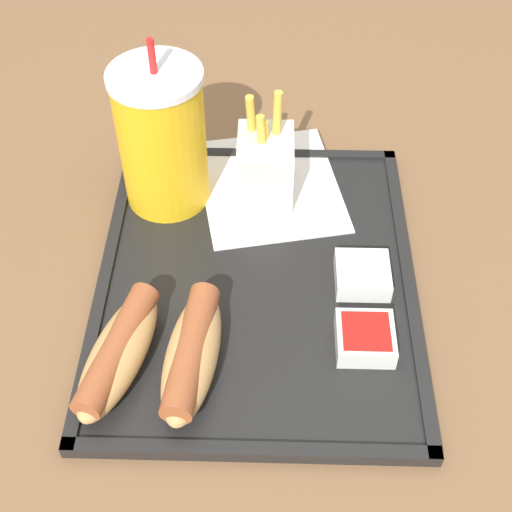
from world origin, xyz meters
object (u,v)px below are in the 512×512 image
at_px(soda_cup, 162,138).
at_px(hot_dog_far, 118,352).
at_px(hot_dog_near, 191,354).
at_px(sauce_cup_ketchup, 365,338).
at_px(sauce_cup_mayo, 362,274).
at_px(fries_carton, 265,165).

height_order(soda_cup, hot_dog_far, soda_cup).
distance_m(hot_dog_near, sauce_cup_ketchup, 0.16).
height_order(hot_dog_near, sauce_cup_mayo, hot_dog_near).
distance_m(soda_cup, hot_dog_near, 0.23).
bearing_deg(hot_dog_near, sauce_cup_mayo, -56.55).
bearing_deg(fries_carton, sauce_cup_ketchup, -155.26).
bearing_deg(soda_cup, hot_dog_far, 175.35).
bearing_deg(sauce_cup_mayo, sauce_cup_ketchup, 177.59).
distance_m(fries_carton, sauce_cup_mayo, 0.16).
bearing_deg(sauce_cup_mayo, hot_dog_near, 123.45).
bearing_deg(sauce_cup_mayo, soda_cup, 59.31).
relative_size(hot_dog_far, sauce_cup_ketchup, 2.82).
bearing_deg(soda_cup, sauce_cup_ketchup, -134.40).
xyz_separation_m(hot_dog_far, sauce_cup_ketchup, (0.03, -0.22, -0.01)).
bearing_deg(sauce_cup_ketchup, hot_dog_near, 100.50).
bearing_deg(soda_cup, hot_dog_near, -168.39).
distance_m(hot_dog_far, sauce_cup_ketchup, 0.22).
xyz_separation_m(soda_cup, sauce_cup_mayo, (-0.12, -0.20, -0.07)).
relative_size(sauce_cup_mayo, sauce_cup_ketchup, 1.00).
xyz_separation_m(fries_carton, sauce_cup_mayo, (-0.13, -0.10, -0.03)).
bearing_deg(soda_cup, fries_carton, -85.34).
xyz_separation_m(soda_cup, hot_dog_far, (-0.22, 0.02, -0.06)).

